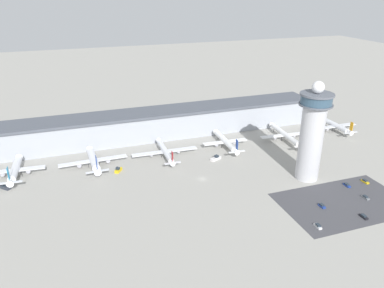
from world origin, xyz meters
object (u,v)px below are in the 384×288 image
Objects in this scene: control_tower at (312,133)px; airplane_gate_foxtrot at (336,126)px; airplane_gate_alpha at (15,170)px; service_truck_fuel at (5,187)px; car_green_van at (364,217)px; airplane_gate_charlie at (165,151)px; service_truck_catering at (118,170)px; airplane_gate_delta at (226,141)px; car_maroon_suv at (322,206)px; airplane_gate_bravo at (93,160)px; car_grey_coupe at (365,197)px; service_truck_baggage at (216,158)px; airplane_gate_echo at (285,135)px; car_silver_sedan at (347,185)px; car_white_wagon at (365,181)px; car_navy_sedan at (318,226)px.

control_tower is 86.36m from airplane_gate_foxtrot.
airplane_gate_alpha is 5.28× the size of service_truck_fuel.
airplane_gate_alpha is 7.86× the size of car_green_van.
airplane_gate_charlie is at bearing 126.35° from car_green_van.
airplane_gate_alpha is 57.25m from service_truck_catering.
airplane_gate_delta reaches higher than car_maroon_suv.
airplane_gate_delta is at bearing 0.28° from airplane_gate_bravo.
car_grey_coupe is at bearing -31.78° from service_truck_catering.
airplane_gate_alpha is at bearing 148.35° from car_green_van.
service_truck_baggage is 1.78× the size of car_grey_coupe.
airplane_gate_echo is 10.07× the size of car_green_van.
car_maroon_suv is at bearing -153.47° from car_silver_sedan.
service_truck_baggage is 90.80m from car_green_van.
airplane_gate_echo is at bearing 2.80° from service_truck_fuel.
service_truck_fuel is 165.03m from car_maroon_suv.
service_truck_baggage is 1.91× the size of car_maroon_suv.
car_white_wagon is at bearing -26.29° from airplane_gate_bravo.
car_maroon_suv is (-38.03, -12.95, -0.03)m from car_white_wagon.
car_silver_sedan reaches higher than car_grey_coupe.
airplane_gate_bravo is 8.70× the size of car_white_wagon.
airplane_gate_alpha is at bearing 150.18° from car_maroon_suv.
airplane_gate_bravo is 9.15× the size of car_green_van.
service_truck_catering is 1.35× the size of car_navy_sedan.
control_tower is 12.70× the size of car_navy_sedan.
car_grey_coupe is (175.24, -71.19, -0.42)m from service_truck_fuel.
airplane_gate_charlie is at bearing 142.21° from control_tower.
service_truck_baggage reaches higher than car_silver_sedan.
car_grey_coupe is at bearing -26.05° from airplane_gate_alpha.
car_maroon_suv is (149.16, -70.63, -0.38)m from service_truck_fuel.
airplane_gate_echo reaches higher than car_green_van.
car_green_van is (161.93, -84.75, -0.42)m from service_truck_fuel.
airplane_gate_echo is 7.49× the size of service_truck_catering.
car_maroon_suv is (101.31, -81.79, -3.64)m from airplane_gate_bravo.
car_silver_sedan is (-12.18, -0.04, -0.06)m from car_white_wagon.
car_navy_sedan is at bearing -132.16° from car_maroon_suv.
airplane_gate_bravo is at bearing -179.72° from airplane_gate_foxtrot.
car_green_van is at bearing -47.86° from car_maroon_suv.
car_navy_sedan is (-22.88, -41.88, -26.57)m from control_tower.
car_white_wagon is (187.19, -57.68, -0.35)m from service_truck_fuel.
airplane_gate_bravo is at bearing 168.24° from service_truck_baggage.
airplane_gate_alpha is 184.62m from car_green_van.
service_truck_fuel is (-177.79, -8.70, -3.35)m from airplane_gate_echo.
airplane_gate_bravo reaches higher than service_truck_catering.
service_truck_fuel is 1.61× the size of car_maroon_suv.
service_truck_fuel is 195.88m from car_white_wagon.
airplane_gate_foxtrot is 7.37× the size of car_white_wagon.
car_white_wagon is (9.40, -66.39, -3.71)m from airplane_gate_echo.
airplane_gate_foxtrot reaches higher than car_maroon_suv.
airplane_gate_delta is (129.09, -0.52, -0.27)m from airplane_gate_alpha.
car_grey_coupe is (15.41, -28.97, -26.65)m from control_tower.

